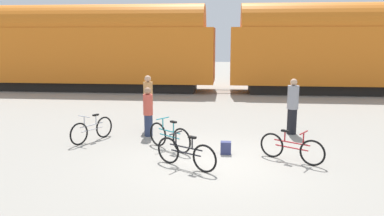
% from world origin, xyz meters
% --- Properties ---
extents(ground_plane, '(80.00, 80.00, 0.00)m').
position_xyz_m(ground_plane, '(0.00, 0.00, 0.00)').
color(ground_plane, gray).
extents(freight_train, '(57.35, 2.80, 4.97)m').
position_xyz_m(freight_train, '(0.00, 12.48, 2.61)').
color(freight_train, black).
rests_on(freight_train, ground_plane).
extents(rail_near, '(69.35, 0.07, 0.01)m').
position_xyz_m(rail_near, '(0.00, 11.76, 0.01)').
color(rail_near, '#4C4238').
rests_on(rail_near, ground_plane).
extents(rail_far, '(69.35, 0.07, 0.01)m').
position_xyz_m(rail_far, '(0.00, 13.20, 0.01)').
color(rail_far, '#4C4238').
rests_on(rail_far, ground_plane).
extents(bicycle_teal, '(1.34, 1.09, 0.87)m').
position_xyz_m(bicycle_teal, '(-1.24, 0.90, 0.37)').
color(bicycle_teal, black).
rests_on(bicycle_teal, ground_plane).
extents(bicycle_maroon, '(1.48, 0.98, 0.81)m').
position_xyz_m(bicycle_maroon, '(1.98, 0.19, 0.35)').
color(bicycle_maroon, black).
rests_on(bicycle_maroon, ground_plane).
extents(bicycle_black, '(1.54, 0.93, 0.83)m').
position_xyz_m(bicycle_black, '(-0.61, -0.55, 0.36)').
color(bicycle_black, black).
rests_on(bicycle_black, ground_plane).
extents(bicycle_silver, '(0.80, 1.51, 0.83)m').
position_xyz_m(bicycle_silver, '(-3.69, 1.52, 0.35)').
color(bicycle_silver, black).
rests_on(bicycle_silver, ground_plane).
extents(person_in_red, '(0.30, 0.30, 1.56)m').
position_xyz_m(person_in_red, '(-2.13, 2.28, 0.79)').
color(person_in_red, '#283351').
rests_on(person_in_red, ground_plane).
extents(person_in_grey, '(0.36, 0.36, 1.80)m').
position_xyz_m(person_in_grey, '(2.44, 3.02, 0.90)').
color(person_in_grey, black).
rests_on(person_in_grey, ground_plane).
extents(person_in_tan, '(0.31, 0.31, 1.85)m').
position_xyz_m(person_in_tan, '(-2.31, 3.14, 0.94)').
color(person_in_tan, '#283351').
rests_on(person_in_tan, ground_plane).
extents(backpack, '(0.28, 0.20, 0.34)m').
position_xyz_m(backpack, '(0.33, 0.64, 0.17)').
color(backpack, navy).
rests_on(backpack, ground_plane).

